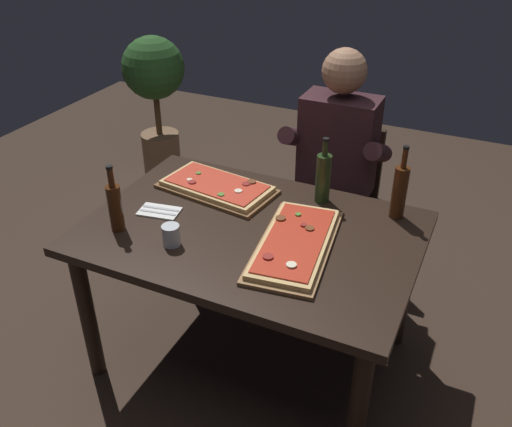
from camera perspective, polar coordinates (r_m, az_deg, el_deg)
ground_plane at (r=2.81m, az=-0.44°, el=-14.35°), size 6.40×6.40×0.00m
dining_table at (r=2.39m, az=-0.51°, el=-3.53°), size 1.40×0.96×0.74m
pizza_rectangular_front at (r=2.62m, az=-4.06°, el=2.77°), size 0.58×0.36×0.05m
pizza_rectangular_left at (r=2.22m, az=4.05°, el=-3.11°), size 0.36×0.64×0.05m
wine_bottle_dark at (r=2.44m, az=14.62°, el=2.29°), size 0.06×0.06×0.34m
oil_bottle_amber at (r=2.50m, az=6.96°, el=3.76°), size 0.07×0.07×0.31m
vinegar_bottle_green at (r=2.35m, az=-14.36°, el=0.79°), size 0.06×0.06×0.30m
tumbler_near_camera at (r=2.25m, az=-8.76°, el=-2.35°), size 0.07×0.07×0.09m
napkin_cutlery_set at (r=2.49m, az=-9.96°, el=0.22°), size 0.20×0.14×0.01m
diner_chair at (r=3.12m, az=8.42°, el=1.74°), size 0.44×0.44×0.87m
seated_diner at (r=2.90m, az=8.09°, el=5.07°), size 0.53×0.41×1.33m
potted_plant_corner at (r=4.12m, az=-10.34°, el=12.24°), size 0.44×0.44×1.09m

